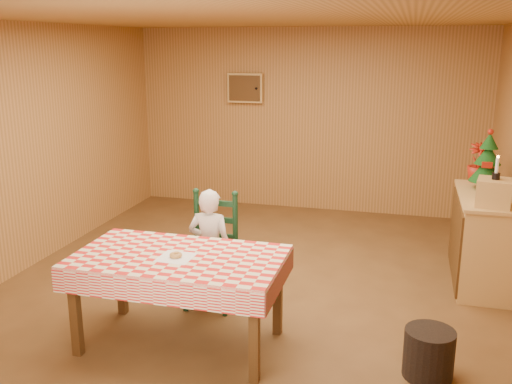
% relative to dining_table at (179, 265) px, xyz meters
% --- Properties ---
extents(ground, '(6.00, 6.00, 0.00)m').
position_rel_dining_table_xyz_m(ground, '(0.26, 1.18, -0.69)').
color(ground, brown).
rests_on(ground, ground).
extents(cabin_walls, '(5.10, 6.05, 2.65)m').
position_rel_dining_table_xyz_m(cabin_walls, '(0.26, 1.72, 1.14)').
color(cabin_walls, '#AC783E').
rests_on(cabin_walls, ground).
extents(dining_table, '(1.66, 0.96, 0.77)m').
position_rel_dining_table_xyz_m(dining_table, '(0.00, 0.00, 0.00)').
color(dining_table, '#503215').
rests_on(dining_table, ground).
extents(ladder_chair, '(0.44, 0.40, 1.08)m').
position_rel_dining_table_xyz_m(ladder_chair, '(-0.00, 0.79, -0.18)').
color(ladder_chair, black).
rests_on(ladder_chair, ground).
extents(seated_child, '(0.41, 0.27, 1.12)m').
position_rel_dining_table_xyz_m(seated_child, '(0.00, 0.73, -0.13)').
color(seated_child, silver).
rests_on(seated_child, ground).
extents(napkin, '(0.27, 0.27, 0.00)m').
position_rel_dining_table_xyz_m(napkin, '(0.00, -0.05, 0.08)').
color(napkin, white).
rests_on(napkin, dining_table).
extents(donut, '(0.12, 0.12, 0.03)m').
position_rel_dining_table_xyz_m(donut, '(0.00, -0.05, 0.10)').
color(donut, '#B98842').
rests_on(donut, napkin).
extents(shelf_unit, '(0.54, 1.24, 0.93)m').
position_rel_dining_table_xyz_m(shelf_unit, '(2.47, 1.95, -0.22)').
color(shelf_unit, tan).
rests_on(shelf_unit, ground).
extents(crate, '(0.35, 0.35, 0.25)m').
position_rel_dining_table_xyz_m(crate, '(2.48, 1.55, 0.37)').
color(crate, tan).
rests_on(crate, shelf_unit).
extents(christmas_tree, '(0.34, 0.34, 0.62)m').
position_rel_dining_table_xyz_m(christmas_tree, '(2.48, 2.20, 0.52)').
color(christmas_tree, '#503215').
rests_on(christmas_tree, shelf_unit).
extents(flower_arrangement, '(0.30, 0.30, 0.42)m').
position_rel_dining_table_xyz_m(flower_arrangement, '(2.43, 2.50, 0.45)').
color(flower_arrangement, '#9A1B0E').
rests_on(flower_arrangement, shelf_unit).
extents(candle_set, '(0.07, 0.07, 0.22)m').
position_rel_dining_table_xyz_m(candle_set, '(2.48, 1.55, 0.56)').
color(candle_set, black).
rests_on(candle_set, crate).
extents(storage_bin, '(0.37, 0.37, 0.37)m').
position_rel_dining_table_xyz_m(storage_bin, '(1.93, 0.04, -0.50)').
color(storage_bin, black).
rests_on(storage_bin, ground).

